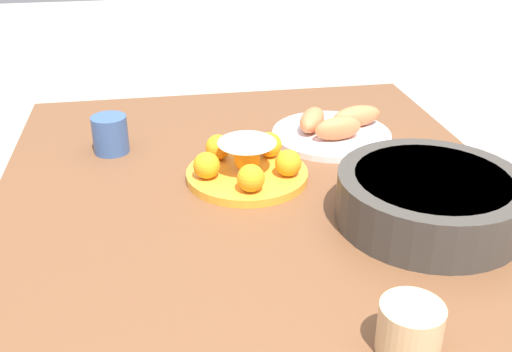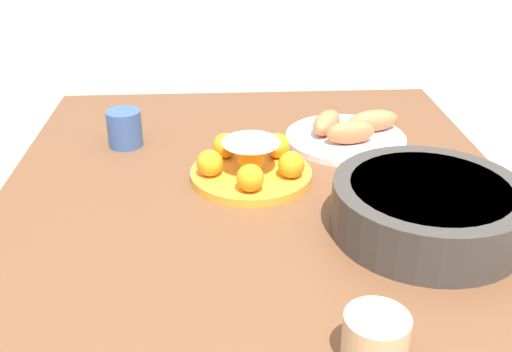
{
  "view_description": "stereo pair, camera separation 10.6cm",
  "coord_description": "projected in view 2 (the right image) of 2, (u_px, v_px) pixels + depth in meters",
  "views": [
    {
      "loc": [
        0.86,
        -0.17,
        1.27
      ],
      "look_at": [
        -0.07,
        -0.01,
        0.78
      ],
      "focal_mm": 42.0,
      "sensor_mm": 36.0,
      "label": 1
    },
    {
      "loc": [
        0.88,
        -0.06,
        1.27
      ],
      "look_at": [
        -0.07,
        -0.01,
        0.78
      ],
      "focal_mm": 42.0,
      "sensor_mm": 36.0,
      "label": 2
    }
  ],
  "objects": [
    {
      "name": "dining_table",
      "position": [
        261.0,
        262.0,
        1.07
      ],
      "size": [
        1.27,
        0.95,
        0.74
      ],
      "color": "brown",
      "rests_on": "ground_plane"
    },
    {
      "name": "serving_bowl",
      "position": [
        428.0,
        207.0,
        0.96
      ],
      "size": [
        0.31,
        0.31,
        0.08
      ],
      "color": "#3D3833",
      "rests_on": "dining_table"
    },
    {
      "name": "cup_near",
      "position": [
        125.0,
        128.0,
        1.26
      ],
      "size": [
        0.07,
        0.07,
        0.08
      ],
      "color": "#38568E",
      "rests_on": "dining_table"
    },
    {
      "name": "cake_plate",
      "position": [
        251.0,
        164.0,
        1.13
      ],
      "size": [
        0.23,
        0.23,
        0.08
      ],
      "color": "gold",
      "rests_on": "dining_table"
    },
    {
      "name": "seafood_platter",
      "position": [
        348.0,
        133.0,
        1.29
      ],
      "size": [
        0.26,
        0.26,
        0.06
      ],
      "color": "silver",
      "rests_on": "dining_table"
    },
    {
      "name": "cup_far",
      "position": [
        375.0,
        339.0,
        0.7
      ],
      "size": [
        0.08,
        0.08,
        0.07
      ],
      "color": "#DBB27F",
      "rests_on": "dining_table"
    }
  ]
}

